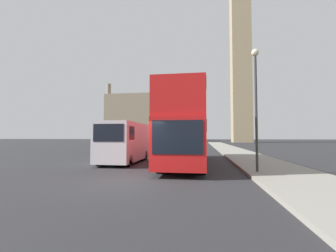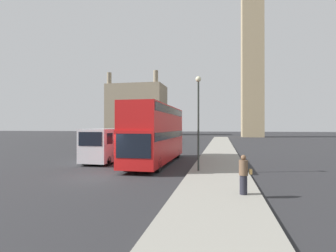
{
  "view_description": "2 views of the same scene",
  "coord_description": "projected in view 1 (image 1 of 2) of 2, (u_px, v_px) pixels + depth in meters",
  "views": [
    {
      "loc": [
        2.87,
        -8.97,
        1.84
      ],
      "look_at": [
        0.43,
        7.67,
        2.63
      ],
      "focal_mm": 24.0,
      "sensor_mm": 36.0,
      "label": 1
    },
    {
      "loc": [
        7.02,
        -14.27,
        2.96
      ],
      "look_at": [
        1.51,
        12.55,
        3.04
      ],
      "focal_mm": 28.0,
      "sensor_mm": 36.0,
      "label": 2
    }
  ],
  "objects": [
    {
      "name": "building_block_distant",
      "position": [
        134.0,
        118.0,
        92.39
      ],
      "size": [
        20.53,
        13.53,
        22.65
      ],
      "color": "gray",
      "rests_on": "ground_plane"
    },
    {
      "name": "sidewalk_strip",
      "position": [
        310.0,
        185.0,
        8.21
      ],
      "size": [
        3.64,
        120.0,
        0.15
      ],
      "color": "gray",
      "rests_on": "ground_plane"
    },
    {
      "name": "street_lamp",
      "position": [
        256.0,
        91.0,
        11.04
      ],
      "size": [
        0.36,
        0.36,
        6.04
      ],
      "color": "#2D332D",
      "rests_on": "sidewalk_strip"
    },
    {
      "name": "parked_sedan",
      "position": [
        171.0,
        143.0,
        40.69
      ],
      "size": [
        1.8,
        4.65,
        1.54
      ],
      "color": "maroon",
      "rests_on": "ground_plane"
    },
    {
      "name": "white_van",
      "position": [
        124.0,
        142.0,
        15.63
      ],
      "size": [
        2.21,
        5.69,
        2.78
      ],
      "color": "silver",
      "rests_on": "ground_plane"
    },
    {
      "name": "red_double_decker_bus",
      "position": [
        186.0,
        126.0,
        15.21
      ],
      "size": [
        2.52,
        11.38,
        4.6
      ],
      "color": "red",
      "rests_on": "ground_plane"
    },
    {
      "name": "clock_tower",
      "position": [
        240.0,
        35.0,
        72.8
      ],
      "size": [
        6.4,
        6.57,
        68.13
      ],
      "color": "tan",
      "rests_on": "ground_plane"
    },
    {
      "name": "ground_plane",
      "position": [
        131.0,
        181.0,
        9.19
      ],
      "size": [
        300.0,
        300.0,
        0.0
      ],
      "primitive_type": "plane",
      "color": "#28282B"
    }
  ]
}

